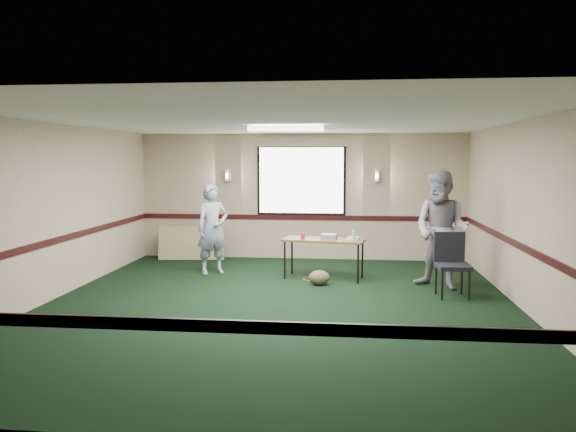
# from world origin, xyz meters

# --- Properties ---
(ground) EXTENTS (8.00, 8.00, 0.00)m
(ground) POSITION_xyz_m (0.00, 0.00, 0.00)
(ground) COLOR black
(ground) RESTS_ON ground
(room_shell) EXTENTS (8.00, 8.02, 8.00)m
(room_shell) POSITION_xyz_m (0.00, 2.12, 1.58)
(room_shell) COLOR tan
(room_shell) RESTS_ON ground
(folding_table) EXTENTS (1.53, 0.84, 0.72)m
(folding_table) POSITION_xyz_m (0.58, 1.98, 0.67)
(folding_table) COLOR brown
(folding_table) RESTS_ON ground
(projector) EXTENTS (0.30, 0.26, 0.09)m
(projector) POSITION_xyz_m (0.67, 1.96, 0.77)
(projector) COLOR gray
(projector) RESTS_ON folding_table
(game_console) EXTENTS (0.24, 0.22, 0.05)m
(game_console) POSITION_xyz_m (1.11, 1.92, 0.75)
(game_console) COLOR white
(game_console) RESTS_ON folding_table
(red_cup) EXTENTS (0.07, 0.07, 0.11)m
(red_cup) POSITION_xyz_m (0.20, 1.93, 0.78)
(red_cup) COLOR red
(red_cup) RESTS_ON folding_table
(water_bottle) EXTENTS (0.06, 0.06, 0.20)m
(water_bottle) POSITION_xyz_m (1.10, 1.74, 0.82)
(water_bottle) COLOR #80B6D2
(water_bottle) RESTS_ON folding_table
(duffel_bag) EXTENTS (0.39, 0.31, 0.25)m
(duffel_bag) POSITION_xyz_m (0.53, 1.45, 0.13)
(duffel_bag) COLOR #4B462B
(duffel_bag) RESTS_ON ground
(cable_coil) EXTENTS (0.36, 0.36, 0.02)m
(cable_coil) POSITION_xyz_m (0.36, 1.88, 0.01)
(cable_coil) COLOR #DB521B
(cable_coil) RESTS_ON ground
(folded_table) EXTENTS (1.41, 0.38, 0.71)m
(folded_table) POSITION_xyz_m (-2.33, 3.60, 0.36)
(folded_table) COLOR tan
(folded_table) RESTS_ON ground
(conference_chair) EXTENTS (0.53, 0.55, 1.00)m
(conference_chair) POSITION_xyz_m (2.63, 0.91, 0.59)
(conference_chair) COLOR black
(conference_chair) RESTS_ON ground
(person_left) EXTENTS (0.73, 0.68, 1.68)m
(person_left) POSITION_xyz_m (-1.53, 2.25, 0.84)
(person_left) COLOR #46639A
(person_left) RESTS_ON ground
(person_right) EXTENTS (1.21, 1.15, 1.97)m
(person_right) POSITION_xyz_m (2.55, 1.42, 0.98)
(person_right) COLOR #7D92C3
(person_right) RESTS_ON ground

